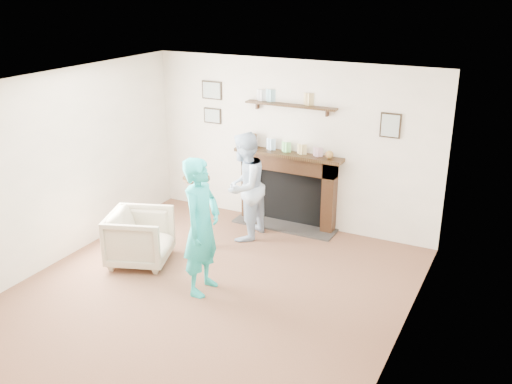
% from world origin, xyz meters
% --- Properties ---
extents(ground, '(5.00, 5.00, 0.00)m').
position_xyz_m(ground, '(0.00, 0.00, 0.00)').
color(ground, brown).
rests_on(ground, ground).
extents(room_shell, '(4.54, 5.02, 2.52)m').
position_xyz_m(room_shell, '(-0.00, 0.69, 1.62)').
color(room_shell, '#F2E4CD').
rests_on(room_shell, ground).
extents(armchair, '(1.00, 0.98, 0.72)m').
position_xyz_m(armchair, '(-1.23, 0.36, 0.00)').
color(armchair, tan).
rests_on(armchair, ground).
extents(man, '(0.60, 0.77, 1.57)m').
position_xyz_m(man, '(-0.37, 1.67, 0.00)').
color(man, silver).
rests_on(man, ground).
extents(woman, '(0.44, 0.63, 1.68)m').
position_xyz_m(woman, '(-0.10, 0.11, 0.00)').
color(woman, '#1EA6AB').
rests_on(woman, ground).
extents(pedestal_table, '(0.37, 0.37, 1.18)m').
position_xyz_m(pedestal_table, '(-0.80, 1.10, 0.73)').
color(pedestal_table, black).
rests_on(pedestal_table, ground).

